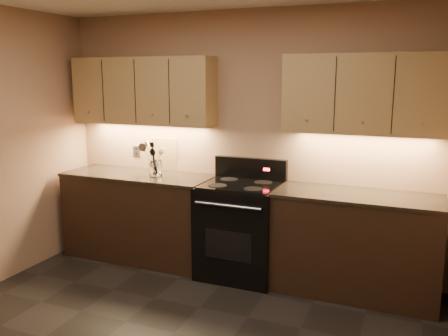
% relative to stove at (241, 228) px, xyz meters
% --- Properties ---
extents(wall_back, '(4.00, 0.04, 2.60)m').
position_rel_stove_xyz_m(wall_back, '(-0.08, 0.32, 0.82)').
color(wall_back, '#A17E5E').
rests_on(wall_back, ground).
extents(counter_left, '(1.62, 0.62, 0.93)m').
position_rel_stove_xyz_m(counter_left, '(-1.18, 0.02, -0.01)').
color(counter_left, black).
rests_on(counter_left, ground).
extents(counter_right, '(1.46, 0.62, 0.93)m').
position_rel_stove_xyz_m(counter_right, '(1.10, 0.02, -0.01)').
color(counter_right, black).
rests_on(counter_right, ground).
extents(stove, '(0.76, 0.68, 1.14)m').
position_rel_stove_xyz_m(stove, '(0.00, 0.00, 0.00)').
color(stove, black).
rests_on(stove, ground).
extents(upper_cab_left, '(1.60, 0.30, 0.70)m').
position_rel_stove_xyz_m(upper_cab_left, '(-1.18, 0.17, 1.32)').
color(upper_cab_left, '#A48B52').
rests_on(upper_cab_left, wall_back).
extents(upper_cab_right, '(1.44, 0.30, 0.70)m').
position_rel_stove_xyz_m(upper_cab_right, '(1.10, 0.17, 1.32)').
color(upper_cab_right, '#A48B52').
rests_on(upper_cab_right, wall_back).
extents(outlet_plate, '(0.08, 0.01, 0.12)m').
position_rel_stove_xyz_m(outlet_plate, '(-1.38, 0.31, 0.64)').
color(outlet_plate, '#B2B5BA').
rests_on(outlet_plate, wall_back).
extents(utensil_crock, '(0.17, 0.17, 0.16)m').
position_rel_stove_xyz_m(utensil_crock, '(-0.95, 0.01, 0.53)').
color(utensil_crock, white).
rests_on(utensil_crock, counter_left).
extents(cutting_board, '(0.29, 0.09, 0.36)m').
position_rel_stove_xyz_m(cutting_board, '(-1.01, 0.29, 0.63)').
color(cutting_board, '#DDB177').
rests_on(cutting_board, counter_left).
extents(wooden_spoon, '(0.13, 0.16, 0.30)m').
position_rel_stove_xyz_m(wooden_spoon, '(-0.98, -0.01, 0.61)').
color(wooden_spoon, '#DDB177').
rests_on(wooden_spoon, utensil_crock).
extents(black_spoon, '(0.09, 0.16, 0.30)m').
position_rel_stove_xyz_m(black_spoon, '(-0.96, 0.01, 0.62)').
color(black_spoon, black).
rests_on(black_spoon, utensil_crock).
extents(black_turner, '(0.15, 0.10, 0.36)m').
position_rel_stove_xyz_m(black_turner, '(-0.94, -0.01, 0.64)').
color(black_turner, black).
rests_on(black_turner, utensil_crock).
extents(steel_spatula, '(0.24, 0.12, 0.39)m').
position_rel_stove_xyz_m(steel_spatula, '(-0.93, 0.03, 0.66)').
color(steel_spatula, silver).
rests_on(steel_spatula, utensil_crock).
extents(steel_skimmer, '(0.26, 0.12, 0.35)m').
position_rel_stove_xyz_m(steel_skimmer, '(-0.93, -0.01, 0.64)').
color(steel_skimmer, silver).
rests_on(steel_skimmer, utensil_crock).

